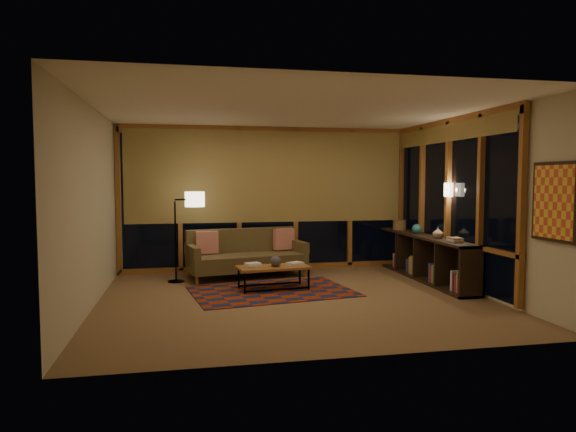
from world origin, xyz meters
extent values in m
cube|color=brown|center=(0.00, 0.00, 0.00)|extent=(5.50, 5.00, 0.01)
cube|color=#F5EACB|center=(0.00, 0.00, 2.70)|extent=(5.50, 5.00, 0.01)
cube|color=beige|center=(0.00, 2.50, 1.35)|extent=(5.50, 0.01, 2.70)
cube|color=beige|center=(0.00, -2.50, 1.35)|extent=(5.50, 0.01, 2.70)
cube|color=beige|center=(-2.75, 0.00, 1.35)|extent=(0.01, 5.00, 2.70)
cube|color=beige|center=(2.75, 0.00, 1.35)|extent=(0.01, 5.00, 2.70)
cube|color=maroon|center=(-0.24, 0.53, 0.01)|extent=(2.61, 1.94, 0.01)
sphere|color=black|center=(-0.16, 0.63, 0.45)|extent=(0.21, 0.21, 0.17)
cylinder|color=brown|center=(2.47, 2.00, 0.85)|extent=(0.29, 0.29, 0.18)
sphere|color=teal|center=(2.49, 1.29, 0.85)|extent=(0.21, 0.21, 0.17)
imported|color=tan|center=(2.49, 0.53, 0.85)|extent=(0.20, 0.20, 0.18)
camera|label=1|loc=(-1.53, -7.11, 1.70)|focal=32.00mm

